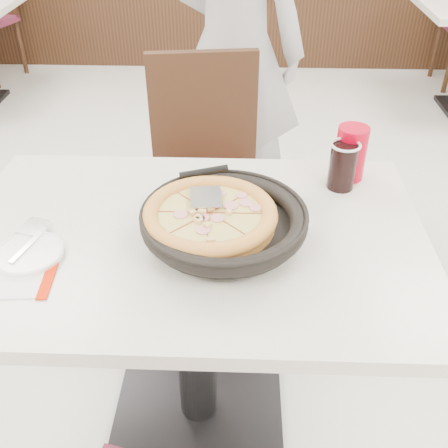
{
  "coord_description": "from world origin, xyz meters",
  "views": [
    {
      "loc": [
        -0.02,
        -1.04,
        1.55
      ],
      "look_at": [
        -0.05,
        -0.0,
        0.8
      ],
      "focal_mm": 42.0,
      "sensor_mm": 36.0,
      "label": 1
    }
  ],
  "objects_px": {
    "red_cup": "(351,153)",
    "diner_person": "(234,51)",
    "chair_far": "(208,190)",
    "pizza_pan": "(224,227)",
    "pizza": "(210,220)",
    "cola_glass": "(342,167)",
    "main_table": "(196,335)",
    "side_plate": "(29,254)"
  },
  "relations": [
    {
      "from": "cola_glass",
      "to": "red_cup",
      "type": "relative_size",
      "value": 0.81
    },
    {
      "from": "pizza",
      "to": "red_cup",
      "type": "distance_m",
      "value": 0.51
    },
    {
      "from": "red_cup",
      "to": "pizza_pan",
      "type": "bearing_deg",
      "value": -137.57
    },
    {
      "from": "chair_far",
      "to": "side_plate",
      "type": "height_order",
      "value": "chair_far"
    },
    {
      "from": "main_table",
      "to": "pizza_pan",
      "type": "xyz_separation_m",
      "value": [
        0.08,
        -0.03,
        0.42
      ]
    },
    {
      "from": "cola_glass",
      "to": "pizza",
      "type": "bearing_deg",
      "value": -143.61
    },
    {
      "from": "pizza_pan",
      "to": "red_cup",
      "type": "height_order",
      "value": "red_cup"
    },
    {
      "from": "main_table",
      "to": "pizza_pan",
      "type": "distance_m",
      "value": 0.43
    },
    {
      "from": "red_cup",
      "to": "diner_person",
      "type": "xyz_separation_m",
      "value": [
        -0.36,
        0.88,
        0.02
      ]
    },
    {
      "from": "main_table",
      "to": "chair_far",
      "type": "relative_size",
      "value": 1.26
    },
    {
      "from": "chair_far",
      "to": "pizza",
      "type": "xyz_separation_m",
      "value": [
        0.05,
        -0.68,
        0.34
      ]
    },
    {
      "from": "red_cup",
      "to": "diner_person",
      "type": "height_order",
      "value": "diner_person"
    },
    {
      "from": "main_table",
      "to": "pizza_pan",
      "type": "height_order",
      "value": "pizza_pan"
    },
    {
      "from": "main_table",
      "to": "pizza",
      "type": "relative_size",
      "value": 3.75
    },
    {
      "from": "pizza",
      "to": "side_plate",
      "type": "height_order",
      "value": "pizza"
    },
    {
      "from": "main_table",
      "to": "cola_glass",
      "type": "xyz_separation_m",
      "value": [
        0.41,
        0.24,
        0.44
      ]
    },
    {
      "from": "chair_far",
      "to": "red_cup",
      "type": "distance_m",
      "value": 0.67
    },
    {
      "from": "main_table",
      "to": "cola_glass",
      "type": "relative_size",
      "value": 9.23
    },
    {
      "from": "chair_far",
      "to": "cola_glass",
      "type": "height_order",
      "value": "chair_far"
    },
    {
      "from": "side_plate",
      "to": "red_cup",
      "type": "bearing_deg",
      "value": 26.47
    },
    {
      "from": "diner_person",
      "to": "pizza_pan",
      "type": "bearing_deg",
      "value": 106.01
    },
    {
      "from": "chair_far",
      "to": "main_table",
      "type": "bearing_deg",
      "value": 82.69
    },
    {
      "from": "main_table",
      "to": "pizza",
      "type": "height_order",
      "value": "pizza"
    },
    {
      "from": "cola_glass",
      "to": "diner_person",
      "type": "relative_size",
      "value": 0.08
    },
    {
      "from": "chair_far",
      "to": "pizza_pan",
      "type": "xyz_separation_m",
      "value": [
        0.09,
        -0.68,
        0.32
      ]
    },
    {
      "from": "pizza_pan",
      "to": "cola_glass",
      "type": "xyz_separation_m",
      "value": [
        0.33,
        0.27,
        0.02
      ]
    },
    {
      "from": "pizza",
      "to": "diner_person",
      "type": "height_order",
      "value": "diner_person"
    },
    {
      "from": "pizza_pan",
      "to": "cola_glass",
      "type": "height_order",
      "value": "cola_glass"
    },
    {
      "from": "main_table",
      "to": "pizza",
      "type": "bearing_deg",
      "value": -25.72
    },
    {
      "from": "cola_glass",
      "to": "side_plate",
      "type": "bearing_deg",
      "value": -156.06
    },
    {
      "from": "pizza",
      "to": "chair_far",
      "type": "bearing_deg",
      "value": 94.51
    },
    {
      "from": "pizza_pan",
      "to": "main_table",
      "type": "bearing_deg",
      "value": 162.64
    },
    {
      "from": "side_plate",
      "to": "main_table",
      "type": "bearing_deg",
      "value": 16.12
    },
    {
      "from": "pizza_pan",
      "to": "pizza",
      "type": "relative_size",
      "value": 1.18
    },
    {
      "from": "red_cup",
      "to": "cola_glass",
      "type": "bearing_deg",
      "value": -117.48
    },
    {
      "from": "chair_far",
      "to": "cola_glass",
      "type": "xyz_separation_m",
      "value": [
        0.41,
        -0.41,
        0.34
      ]
    },
    {
      "from": "cola_glass",
      "to": "red_cup",
      "type": "xyz_separation_m",
      "value": [
        0.03,
        0.06,
        0.02
      ]
    },
    {
      "from": "pizza_pan",
      "to": "pizza",
      "type": "height_order",
      "value": "pizza"
    },
    {
      "from": "main_table",
      "to": "chair_far",
      "type": "xyz_separation_m",
      "value": [
        -0.0,
        0.65,
        0.1
      ]
    },
    {
      "from": "side_plate",
      "to": "chair_far",
      "type": "bearing_deg",
      "value": 63.69
    },
    {
      "from": "main_table",
      "to": "chair_far",
      "type": "height_order",
      "value": "chair_far"
    },
    {
      "from": "pizza",
      "to": "diner_person",
      "type": "relative_size",
      "value": 0.19
    }
  ]
}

